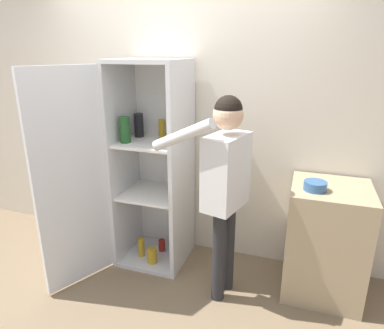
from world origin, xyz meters
name	(u,v)px	position (x,y,z in m)	size (l,w,h in m)	color
ground_plane	(142,303)	(0.00, 0.00, 0.00)	(12.00, 12.00, 0.00)	#7A664C
wall_back	(184,122)	(0.00, 0.98, 1.27)	(7.00, 0.06, 2.55)	beige
refrigerator	(138,169)	(-0.28, 0.56, 0.92)	(0.90, 1.12, 1.85)	silver
person	(225,174)	(0.56, 0.33, 1.04)	(0.69, 0.51, 1.62)	#262628
counter	(325,241)	(1.33, 0.64, 0.46)	(0.59, 0.59, 0.92)	tan
bowl	(315,186)	(1.20, 0.53, 0.96)	(0.17, 0.17, 0.07)	#335B8E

